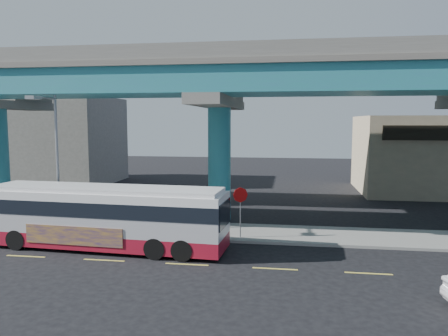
# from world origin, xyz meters

# --- Properties ---
(ground) EXTENTS (120.00, 120.00, 0.00)m
(ground) POSITION_xyz_m (0.00, 0.00, 0.00)
(ground) COLOR black
(ground) RESTS_ON ground
(sidewalk) EXTENTS (70.00, 4.00, 0.15)m
(sidewalk) POSITION_xyz_m (0.00, 5.50, 0.07)
(sidewalk) COLOR gray
(sidewalk) RESTS_ON ground
(lane_markings) EXTENTS (58.00, 0.12, 0.01)m
(lane_markings) POSITION_xyz_m (-0.00, -0.30, 0.01)
(lane_markings) COLOR #D8C64C
(lane_markings) RESTS_ON ground
(viaduct) EXTENTS (52.00, 12.40, 11.70)m
(viaduct) POSITION_xyz_m (-0.00, 9.11, 9.14)
(viaduct) COLOR teal
(viaduct) RESTS_ON ground
(building_beige) EXTENTS (14.00, 10.23, 7.00)m
(building_beige) POSITION_xyz_m (18.00, 22.98, 3.51)
(building_beige) COLOR tan
(building_beige) RESTS_ON ground
(building_concrete) EXTENTS (12.00, 10.00, 9.00)m
(building_concrete) POSITION_xyz_m (-20.00, 24.00, 4.50)
(building_concrete) COLOR gray
(building_concrete) RESTS_ON ground
(transit_bus) EXTENTS (12.66, 3.46, 3.21)m
(transit_bus) POSITION_xyz_m (-4.68, 1.57, 1.76)
(transit_bus) COLOR maroon
(transit_bus) RESTS_ON ground
(street_lamp) EXTENTS (0.50, 2.55, 7.85)m
(street_lamp) POSITION_xyz_m (-8.60, 3.44, 5.24)
(street_lamp) COLOR gray
(street_lamp) RESTS_ON sidewalk
(stop_sign) EXTENTS (0.77, 0.38, 2.79)m
(stop_sign) POSITION_xyz_m (1.94, 4.18, 2.18)
(stop_sign) COLOR gray
(stop_sign) RESTS_ON sidewalk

